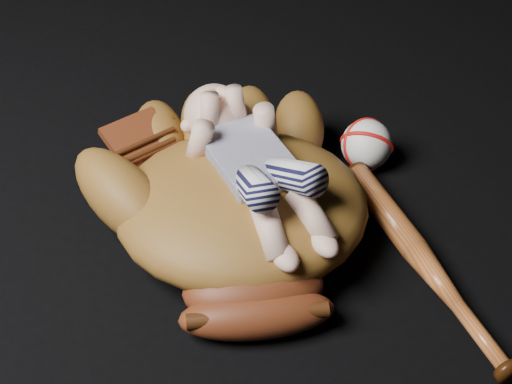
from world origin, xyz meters
The scene contains 4 objects.
baseball_glove centered at (0.08, -0.05, 0.08)m, with size 0.44×0.50×0.16m, color brown, non-canonical shape.
newborn_baby centered at (0.10, -0.05, 0.13)m, with size 0.16×0.35×0.14m, color #E6AF94, non-canonical shape.
baseball_bat centered at (0.30, -0.18, 0.02)m, with size 0.04×0.41×0.04m, color #A34E1F, non-canonical shape.
baseball centered at (0.31, 0.07, 0.04)m, with size 0.08×0.08×0.08m, color white.
Camera 1 is at (-0.12, -0.84, 0.78)m, focal length 55.00 mm.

